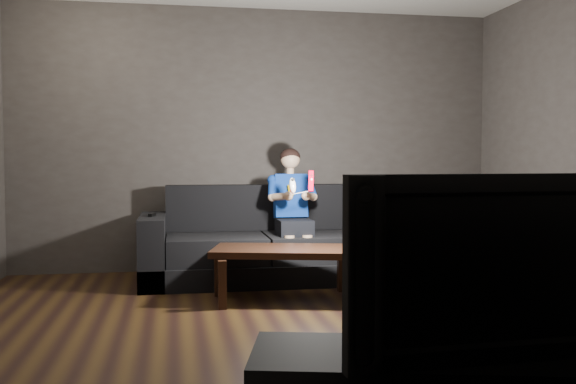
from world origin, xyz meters
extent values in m
plane|color=black|center=(0.00, 0.00, 0.00)|extent=(5.00, 5.00, 0.00)
cube|color=#3B3634|center=(0.00, 2.50, 1.35)|extent=(5.00, 0.04, 2.70)
cube|color=#3B3634|center=(0.00, -2.50, 1.35)|extent=(5.00, 0.04, 2.70)
cube|color=black|center=(-0.03, 1.83, 0.10)|extent=(2.31, 1.00, 0.20)
cube|color=black|center=(-0.49, 1.72, 0.32)|extent=(0.90, 0.70, 0.24)
cube|color=black|center=(0.43, 1.72, 0.32)|extent=(0.90, 0.70, 0.24)
cube|color=black|center=(-0.03, 2.21, 0.67)|extent=(1.84, 0.23, 0.45)
cube|color=black|center=(-1.06, 1.83, 0.31)|extent=(0.23, 1.00, 0.63)
cube|color=black|center=(1.01, 1.83, 0.31)|extent=(0.23, 1.00, 0.63)
cube|color=black|center=(0.24, 1.70, 0.51)|extent=(0.31, 0.39, 0.14)
cube|color=navy|center=(0.24, 1.91, 0.79)|extent=(0.31, 0.22, 0.43)
cube|color=#EFBF00|center=(0.24, 1.82, 0.85)|extent=(0.09, 0.09, 0.10)
cube|color=red|center=(0.24, 1.82, 0.85)|extent=(0.06, 0.06, 0.07)
cylinder|color=tan|center=(0.24, 1.91, 1.03)|extent=(0.07, 0.07, 0.06)
sphere|color=tan|center=(0.24, 1.91, 1.15)|extent=(0.19, 0.19, 0.19)
ellipsoid|color=black|center=(0.24, 1.92, 1.17)|extent=(0.20, 0.20, 0.17)
cylinder|color=navy|center=(0.04, 1.84, 0.87)|extent=(0.08, 0.23, 0.20)
cylinder|color=navy|center=(0.43, 1.84, 0.87)|extent=(0.08, 0.23, 0.20)
cylinder|color=tan|center=(0.10, 1.68, 0.82)|extent=(0.14, 0.24, 0.11)
cylinder|color=tan|center=(0.38, 1.68, 0.82)|extent=(0.14, 0.24, 0.11)
sphere|color=tan|center=(0.16, 1.58, 0.81)|extent=(0.09, 0.09, 0.09)
sphere|color=tan|center=(0.32, 1.58, 0.81)|extent=(0.09, 0.09, 0.09)
cylinder|color=tan|center=(0.15, 1.50, 0.29)|extent=(0.09, 0.09, 0.35)
cylinder|color=tan|center=(0.32, 1.50, 0.29)|extent=(0.09, 0.09, 0.35)
cube|color=#EE0020|center=(0.32, 1.36, 0.95)|extent=(0.06, 0.08, 0.19)
cube|color=maroon|center=(0.32, 1.34, 1.01)|extent=(0.03, 0.02, 0.03)
cylinder|color=white|center=(0.32, 1.34, 0.94)|extent=(0.02, 0.01, 0.02)
ellipsoid|color=white|center=(0.16, 1.36, 0.92)|extent=(0.08, 0.10, 0.15)
cylinder|color=black|center=(0.16, 1.33, 0.97)|extent=(0.03, 0.01, 0.03)
cube|color=black|center=(-1.06, 1.78, 0.64)|extent=(0.07, 0.15, 0.03)
cube|color=black|center=(-1.06, 1.82, 0.66)|extent=(0.02, 0.02, 0.00)
cube|color=black|center=(0.03, 0.96, 0.40)|extent=(1.28, 0.85, 0.05)
cube|color=black|center=(-0.51, 0.72, 0.19)|extent=(0.06, 0.06, 0.37)
cube|color=black|center=(0.56, 0.72, 0.19)|extent=(0.06, 0.06, 0.37)
cube|color=black|center=(-0.51, 1.20, 0.19)|extent=(0.06, 0.06, 0.37)
cube|color=black|center=(0.56, 1.20, 0.19)|extent=(0.06, 0.06, 0.37)
imported|color=black|center=(0.11, -2.27, 0.82)|extent=(1.01, 0.18, 0.58)
camera|label=1|loc=(-0.86, -4.15, 1.15)|focal=40.00mm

